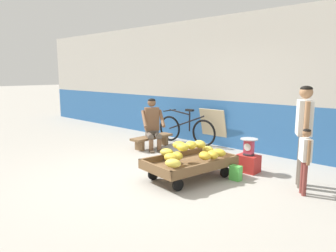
# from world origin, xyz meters

# --- Properties ---
(ground_plane) EXTENTS (80.00, 80.00, 0.00)m
(ground_plane) POSITION_xyz_m (0.00, 0.00, 0.00)
(ground_plane) COLOR #A39E93
(back_wall) EXTENTS (16.00, 0.30, 2.98)m
(back_wall) POSITION_xyz_m (0.00, 2.93, 1.49)
(back_wall) COLOR #2D609E
(back_wall) RESTS_ON ground
(banana_cart) EXTENTS (1.05, 1.55, 0.36)m
(banana_cart) POSITION_xyz_m (0.56, 0.46, 0.24)
(banana_cart) COLOR brown
(banana_cart) RESTS_ON ground
(banana_pile) EXTENTS (0.92, 1.27, 0.26)m
(banana_pile) POSITION_xyz_m (0.61, 0.42, 0.47)
(banana_pile) COLOR yellow
(banana_pile) RESTS_ON banana_cart
(low_bench) EXTENTS (0.31, 1.10, 0.27)m
(low_bench) POSITION_xyz_m (-1.49, 1.58, 0.20)
(low_bench) COLOR brown
(low_bench) RESTS_ON ground
(vendor_seated) EXTENTS (0.74, 0.67, 1.14)m
(vendor_seated) POSITION_xyz_m (-1.42, 1.53, 0.57)
(vendor_seated) COLOR brown
(vendor_seated) RESTS_ON ground
(plastic_crate) EXTENTS (0.36, 0.28, 0.30)m
(plastic_crate) POSITION_xyz_m (1.07, 1.45, 0.15)
(plastic_crate) COLOR red
(plastic_crate) RESTS_ON ground
(weighing_scale) EXTENTS (0.30, 0.30, 0.29)m
(weighing_scale) POSITION_xyz_m (1.07, 1.45, 0.45)
(weighing_scale) COLOR #28282D
(weighing_scale) RESTS_ON plastic_crate
(bicycle_near_left) EXTENTS (1.66, 0.48, 0.86)m
(bicycle_near_left) POSITION_xyz_m (-1.19, 2.44, 0.35)
(bicycle_near_left) COLOR black
(bicycle_near_left) RESTS_ON ground
(sign_board) EXTENTS (0.70, 0.24, 0.88)m
(sign_board) POSITION_xyz_m (-0.59, 2.74, 0.44)
(sign_board) COLOR #C6B289
(sign_board) RESTS_ON ground
(customer_adult) EXTENTS (0.33, 0.44, 1.53)m
(customer_adult) POSITION_xyz_m (2.02, 1.35, 0.95)
(customer_adult) COLOR brown
(customer_adult) RESTS_ON ground
(customer_child) EXTENTS (0.22, 0.25, 0.95)m
(customer_child) POSITION_xyz_m (2.18, 1.04, 0.59)
(customer_child) COLOR brown
(customer_child) RESTS_ON ground
(shopping_bag) EXTENTS (0.18, 0.12, 0.24)m
(shopping_bag) POSITION_xyz_m (1.15, 0.92, 0.12)
(shopping_bag) COLOR green
(shopping_bag) RESTS_ON ground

